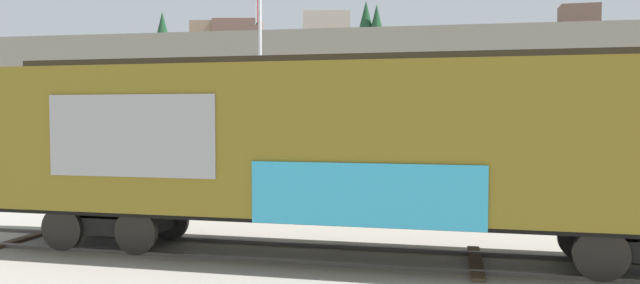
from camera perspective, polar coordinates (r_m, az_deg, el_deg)
name	(u,v)px	position (r m, az deg, el deg)	size (l,w,h in m)	color
ground_plane	(335,257)	(11.89, 1.47, -11.15)	(260.00, 260.00, 0.00)	gray
track	(412,259)	(11.70, 8.93, -11.20)	(60.02, 4.03, 0.08)	#4C4742
freight_car	(355,142)	(11.50, 3.39, -0.02)	(15.56, 3.51, 4.02)	olive
flagpole	(259,60)	(21.91, -5.96, 7.95)	(0.70, 1.56, 7.40)	silver
hillside	(414,88)	(87.21, 9.21, 5.25)	(116.69, 32.93, 17.71)	gray
parked_car_silver	(215,172)	(19.91, -10.20, -2.94)	(4.10, 2.14, 1.82)	#B7BABF
parked_car_black	(402,181)	(18.01, 8.06, -3.76)	(4.84, 2.06, 1.65)	black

